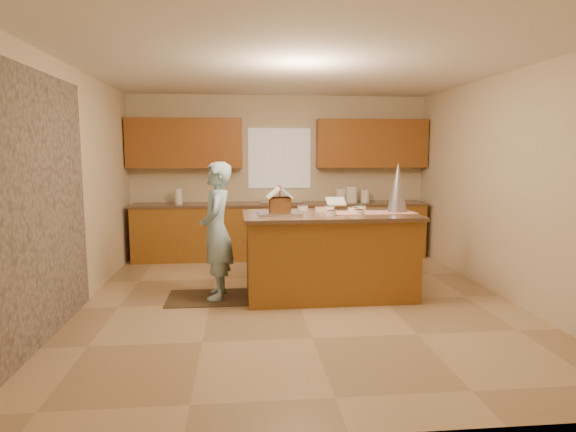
% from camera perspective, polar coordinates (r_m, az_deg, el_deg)
% --- Properties ---
extents(floor, '(5.50, 5.50, 0.00)m').
position_cam_1_polar(floor, '(5.84, 1.19, -10.03)').
color(floor, tan).
rests_on(floor, ground).
extents(ceiling, '(5.50, 5.50, 0.00)m').
position_cam_1_polar(ceiling, '(5.64, 1.26, 17.11)').
color(ceiling, silver).
rests_on(ceiling, floor).
extents(wall_back, '(5.50, 5.50, 0.00)m').
position_cam_1_polar(wall_back, '(8.31, -1.03, 4.70)').
color(wall_back, beige).
rests_on(wall_back, floor).
extents(wall_front, '(5.50, 5.50, 0.00)m').
position_cam_1_polar(wall_front, '(2.88, 7.71, -0.73)').
color(wall_front, beige).
rests_on(wall_front, floor).
extents(wall_left, '(5.50, 5.50, 0.00)m').
position_cam_1_polar(wall_left, '(5.84, -23.97, 2.85)').
color(wall_left, beige).
rests_on(wall_left, floor).
extents(wall_right, '(5.50, 5.50, 0.00)m').
position_cam_1_polar(wall_right, '(6.38, 24.17, 3.18)').
color(wall_right, beige).
rests_on(wall_right, floor).
extents(stone_accent, '(0.00, 2.50, 2.50)m').
position_cam_1_polar(stone_accent, '(5.09, -26.51, 0.98)').
color(stone_accent, gray).
rests_on(stone_accent, wall_left).
extents(window_curtain, '(1.05, 0.03, 1.00)m').
position_cam_1_polar(window_curtain, '(8.27, -1.02, 6.77)').
color(window_curtain, white).
rests_on(window_curtain, wall_back).
extents(back_counter_base, '(4.80, 0.60, 0.88)m').
position_cam_1_polar(back_counter_base, '(8.11, -0.84, -1.84)').
color(back_counter_base, '#934F1E').
rests_on(back_counter_base, floor).
extents(back_counter_top, '(4.85, 0.63, 0.04)m').
position_cam_1_polar(back_counter_top, '(8.05, -0.85, 1.39)').
color(back_counter_top, brown).
rests_on(back_counter_top, back_counter_base).
extents(upper_cabinet_left, '(1.85, 0.35, 0.80)m').
position_cam_1_polar(upper_cabinet_left, '(8.15, -11.99, 8.35)').
color(upper_cabinet_left, '#934F1F').
rests_on(upper_cabinet_left, wall_back).
extents(upper_cabinet_right, '(1.85, 0.35, 0.80)m').
position_cam_1_polar(upper_cabinet_right, '(8.39, 9.79, 8.38)').
color(upper_cabinet_right, '#934F1F').
rests_on(upper_cabinet_right, wall_back).
extents(sink, '(0.70, 0.45, 0.12)m').
position_cam_1_polar(sink, '(8.05, -0.85, 1.32)').
color(sink, silver).
rests_on(sink, back_counter_top).
extents(faucet, '(0.03, 0.03, 0.28)m').
position_cam_1_polar(faucet, '(8.21, -0.96, 2.64)').
color(faucet, silver).
rests_on(faucet, back_counter_top).
extents(island_base, '(2.01, 1.02, 0.98)m').
position_cam_1_polar(island_base, '(6.00, 4.82, -4.74)').
color(island_base, '#934F1E').
rests_on(island_base, floor).
extents(island_top, '(2.10, 1.11, 0.04)m').
position_cam_1_polar(island_top, '(5.91, 4.87, 0.09)').
color(island_top, brown).
rests_on(island_top, island_base).
extents(table_runner, '(1.11, 0.41, 0.01)m').
position_cam_1_polar(table_runner, '(6.03, 9.53, 0.40)').
color(table_runner, '#B7280D').
rests_on(table_runner, island_top).
extents(baking_tray, '(0.51, 0.38, 0.03)m').
position_cam_1_polar(baking_tray, '(5.77, -0.97, 0.29)').
color(baking_tray, silver).
rests_on(baking_tray, island_top).
extents(cookbook, '(0.25, 0.19, 0.10)m').
position_cam_1_polar(cookbook, '(6.34, 5.62, 1.70)').
color(cookbook, white).
rests_on(cookbook, island_top).
extents(tinsel_tree, '(0.25, 0.25, 0.61)m').
position_cam_1_polar(tinsel_tree, '(6.16, 12.73, 3.29)').
color(tinsel_tree, silver).
rests_on(tinsel_tree, island_top).
extents(rug, '(1.11, 0.72, 0.01)m').
position_cam_1_polar(rug, '(6.04, -8.71, -9.44)').
color(rug, black).
rests_on(rug, floor).
extents(boy, '(0.40, 0.60, 1.63)m').
position_cam_1_polar(boy, '(5.85, -8.38, -1.71)').
color(boy, '#8FBACB').
rests_on(boy, rug).
extents(canister_a, '(0.17, 0.17, 0.23)m').
position_cam_1_polar(canister_a, '(8.18, 6.21, 2.40)').
color(canister_a, white).
rests_on(canister_a, back_counter_top).
extents(canister_b, '(0.19, 0.19, 0.27)m').
position_cam_1_polar(canister_b, '(8.22, 7.48, 2.55)').
color(canister_b, white).
rests_on(canister_b, back_counter_top).
extents(canister_c, '(0.15, 0.15, 0.21)m').
position_cam_1_polar(canister_c, '(8.28, 9.03, 2.34)').
color(canister_c, white).
rests_on(canister_c, back_counter_top).
extents(paper_towel, '(0.11, 0.11, 0.25)m').
position_cam_1_polar(paper_towel, '(8.07, -12.71, 2.26)').
color(paper_towel, white).
rests_on(paper_towel, back_counter_top).
extents(gingerbread_house, '(0.31, 0.31, 0.31)m').
position_cam_1_polar(gingerbread_house, '(5.75, -0.97, 1.58)').
color(gingerbread_house, '#5C2F18').
rests_on(gingerbread_house, baking_tray).
extents(candy_bowls, '(0.86, 0.66, 0.06)m').
position_cam_1_polar(candy_bowls, '(6.03, 5.70, 0.73)').
color(candy_bowls, '#EC3A29').
rests_on(candy_bowls, island_top).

